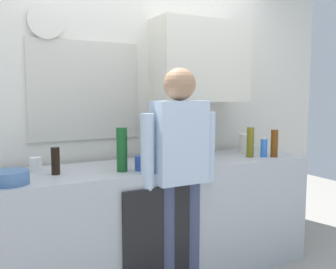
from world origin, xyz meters
TOP-DOWN VIEW (x-y plane):
  - kitchen_counter at (0.00, 0.30)m, footprint 2.48×0.64m
  - dishwasher_panel at (-0.15, -0.03)m, footprint 0.56×0.02m
  - back_wall_assembly at (0.06, 0.70)m, footprint 4.08×0.42m
  - coffee_maker at (0.06, 0.29)m, footprint 0.20×0.20m
  - bottle_olive_oil at (0.80, 0.20)m, footprint 0.06×0.06m
  - bottle_green_wine at (-0.35, 0.17)m, footprint 0.07×0.07m
  - bottle_red_vinegar at (0.19, 0.48)m, footprint 0.06×0.06m
  - bottle_dark_sauce at (-0.77, 0.28)m, footprint 0.06×0.06m
  - bottle_amber_beer at (0.98, 0.11)m, footprint 0.06×0.06m
  - cup_yellow_cup at (-0.04, 0.08)m, footprint 0.07×0.07m
  - cup_blue_mug at (-0.22, 0.14)m, footprint 0.08×0.08m
  - cup_white_mug at (-0.87, 0.45)m, footprint 0.08×0.08m
  - mixing_bowl at (-1.06, 0.14)m, footprint 0.22×0.22m
  - dish_soap at (0.90, 0.15)m, footprint 0.06×0.06m
  - storage_canister at (0.93, 0.39)m, footprint 0.14×0.14m
  - person_at_sink at (0.00, 0.00)m, footprint 0.57×0.22m

SIDE VIEW (x-z plane):
  - dishwasher_panel at x=-0.15m, z-range 0.00..0.81m
  - kitchen_counter at x=0.00m, z-range 0.00..0.90m
  - mixing_bowl at x=-1.06m, z-range 0.90..0.98m
  - cup_yellow_cup at x=-0.04m, z-range 0.90..0.99m
  - cup_white_mug at x=-0.87m, z-range 0.90..1.00m
  - person_at_sink at x=0.00m, z-range 0.15..1.75m
  - cup_blue_mug at x=-0.22m, z-range 0.90..1.00m
  - dish_soap at x=0.90m, z-range 0.89..1.07m
  - storage_canister at x=0.93m, z-range 0.90..1.07m
  - bottle_dark_sauce at x=-0.77m, z-range 0.90..1.08m
  - bottle_red_vinegar at x=0.19m, z-range 0.90..1.12m
  - bottle_amber_beer at x=0.98m, z-range 0.90..1.13m
  - bottle_olive_oil at x=0.80m, z-range 0.90..1.15m
  - coffee_maker at x=0.06m, z-range 0.88..1.21m
  - bottle_green_wine at x=-0.35m, z-range 0.90..1.20m
  - back_wall_assembly at x=0.06m, z-range 0.06..2.66m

